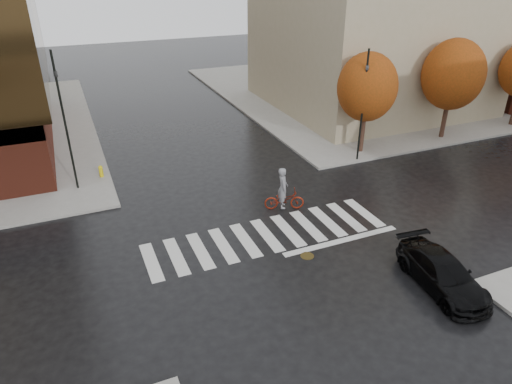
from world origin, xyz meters
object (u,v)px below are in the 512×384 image
traffic_light_ne (363,100)px  fire_hydrant (101,171)px  cyclist (284,195)px  traffic_light_nw (63,113)px  sedan (442,273)px

traffic_light_ne → fire_hydrant: bearing=-25.8°
cyclist → traffic_light_nw: traffic_light_nw is taller
sedan → cyclist: 8.68m
sedan → traffic_light_nw: (-12.73, 14.66, 3.85)m
traffic_light_nw → fire_hydrant: 4.32m
sedan → traffic_light_ne: traffic_light_ne is taller
sedan → traffic_light_ne: size_ratio=0.65×
traffic_light_nw → fire_hydrant: size_ratio=10.68×
sedan → traffic_light_nw: traffic_light_nw is taller
cyclist → traffic_light_nw: bearing=75.9°
sedan → fire_hydrant: 19.32m
fire_hydrant → sedan: bearing=-54.1°
fire_hydrant → cyclist: bearing=-42.0°
cyclist → traffic_light_nw: (-9.75, 6.50, 3.70)m
traffic_light_ne → fire_hydrant: 16.32m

